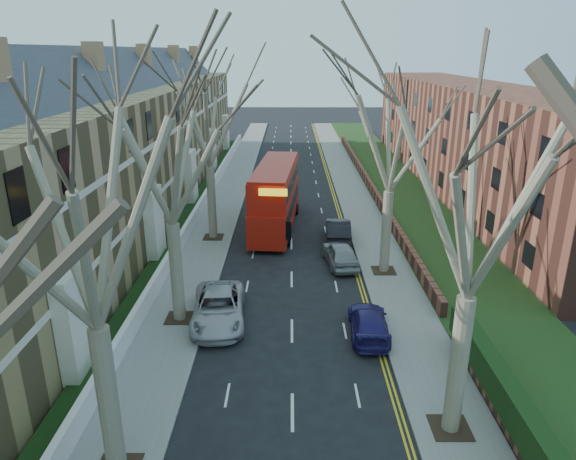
{
  "coord_description": "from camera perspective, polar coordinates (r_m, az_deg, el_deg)",
  "views": [
    {
      "loc": [
        -0.09,
        -7.13,
        13.02
      ],
      "look_at": [
        -0.22,
        21.12,
        3.1
      ],
      "focal_mm": 32.0,
      "sensor_mm": 36.0,
      "label": 1
    }
  ],
  "objects": [
    {
      "name": "pavement_left",
      "position": [
        48.28,
        -6.79,
        3.64
      ],
      "size": [
        3.0,
        102.0,
        0.12
      ],
      "primitive_type": "cube",
      "color": "slate",
      "rests_on": "ground"
    },
    {
      "name": "pavement_right",
      "position": [
        48.3,
        7.51,
        3.62
      ],
      "size": [
        3.0,
        102.0,
        0.12
      ],
      "primitive_type": "cube",
      "color": "slate",
      "rests_on": "ground"
    },
    {
      "name": "terrace_left",
      "position": [
        41.15,
        -19.16,
        7.8
      ],
      "size": [
        9.7,
        78.0,
        13.6
      ],
      "color": "olive",
      "rests_on": "ground"
    },
    {
      "name": "flats_right",
      "position": [
        53.72,
        19.61,
        9.64
      ],
      "size": [
        13.97,
        54.0,
        10.0
      ],
      "color": "brown",
      "rests_on": "ground"
    },
    {
      "name": "front_wall_left",
      "position": [
        40.8,
        -10.43,
        1.33
      ],
      "size": [
        0.3,
        78.0,
        1.0
      ],
      "color": "white",
      "rests_on": "ground"
    },
    {
      "name": "grass_verge_right",
      "position": [
        49.05,
        12.75,
        3.65
      ],
      "size": [
        6.0,
        102.0,
        0.06
      ],
      "color": "#213C16",
      "rests_on": "ground"
    },
    {
      "name": "tree_left_mid",
      "position": [
        14.69,
        -22.25,
        4.27
      ],
      "size": [
        10.5,
        10.5,
        14.71
      ],
      "color": "#6B5F4C",
      "rests_on": "ground"
    },
    {
      "name": "tree_left_far",
      "position": [
        24.1,
        -13.4,
        9.81
      ],
      "size": [
        10.15,
        10.15,
        14.22
      ],
      "color": "#6B5F4C",
      "rests_on": "ground"
    },
    {
      "name": "tree_left_dist",
      "position": [
        35.74,
        -9.02,
        13.56
      ],
      "size": [
        10.5,
        10.5,
        14.71
      ],
      "color": "#6B5F4C",
      "rests_on": "ground"
    },
    {
      "name": "tree_right_mid",
      "position": [
        16.57,
        20.84,
        6.02
      ],
      "size": [
        10.5,
        10.5,
        14.71
      ],
      "color": "#6B5F4C",
      "rests_on": "ground"
    },
    {
      "name": "tree_right_far",
      "position": [
        29.94,
        11.66,
        11.72
      ],
      "size": [
        10.15,
        10.15,
        14.22
      ],
      "color": "#6B5F4C",
      "rests_on": "ground"
    },
    {
      "name": "double_decker_bus",
      "position": [
        39.07,
        -1.38,
        3.55
      ],
      "size": [
        3.67,
        11.81,
        4.84
      ],
      "rotation": [
        0.0,
        0.0,
        3.05
      ],
      "color": "#A7170B",
      "rests_on": "ground"
    },
    {
      "name": "car_left_far",
      "position": [
        26.32,
        -7.74,
        -8.57
      ],
      "size": [
        3.02,
        5.75,
        1.54
      ],
      "primitive_type": "imported",
      "rotation": [
        0.0,
        0.0,
        0.08
      ],
      "color": "#ACACB1",
      "rests_on": "ground"
    },
    {
      "name": "car_right_near",
      "position": [
        25.35,
        8.97,
        -10.14
      ],
      "size": [
        2.01,
        4.5,
        1.28
      ],
      "primitive_type": "imported",
      "rotation": [
        0.0,
        0.0,
        3.09
      ],
      "color": "navy",
      "rests_on": "ground"
    },
    {
      "name": "car_right_mid",
      "position": [
        32.88,
        5.82,
        -2.66
      ],
      "size": [
        2.36,
        4.63,
        1.51
      ],
      "primitive_type": "imported",
      "rotation": [
        0.0,
        0.0,
        3.28
      ],
      "color": "gray",
      "rests_on": "ground"
    },
    {
      "name": "car_right_far",
      "position": [
        37.1,
        5.59,
        0.01
      ],
      "size": [
        1.9,
        4.89,
        1.59
      ],
      "primitive_type": "imported",
      "rotation": [
        0.0,
        0.0,
        3.09
      ],
      "color": "black",
      "rests_on": "ground"
    }
  ]
}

